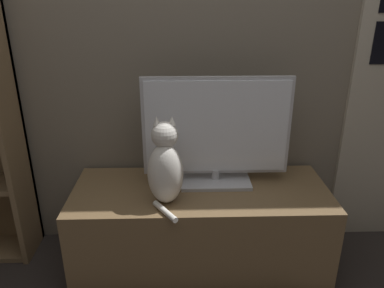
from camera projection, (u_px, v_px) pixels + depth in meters
The scene contains 4 objects.
wall_back at pixel (199, 27), 2.01m from camera, with size 4.80×0.05×2.60m.
tv_stand at pixel (200, 227), 2.11m from camera, with size 1.38×0.55×0.49m.
tv at pixel (217, 133), 1.99m from camera, with size 0.79×0.23×0.59m.
cat at pixel (165, 167), 1.83m from camera, with size 0.18×0.30×0.45m.
Camera 1 is at (-0.10, -0.87, 1.47)m, focal length 35.00 mm.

